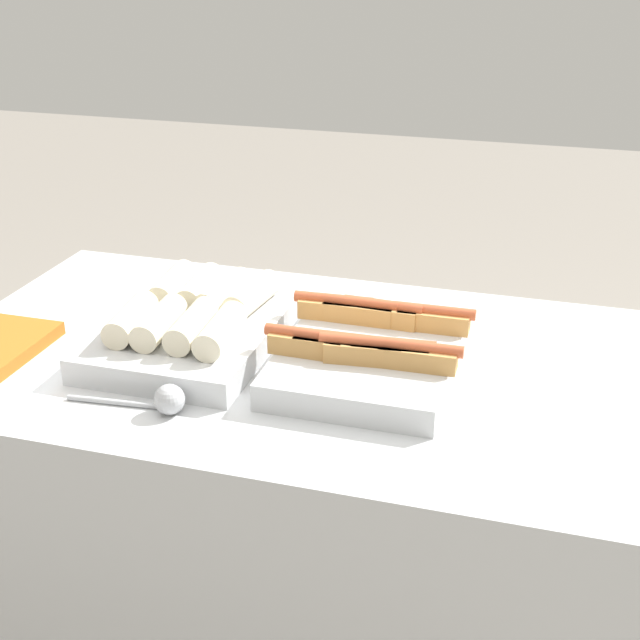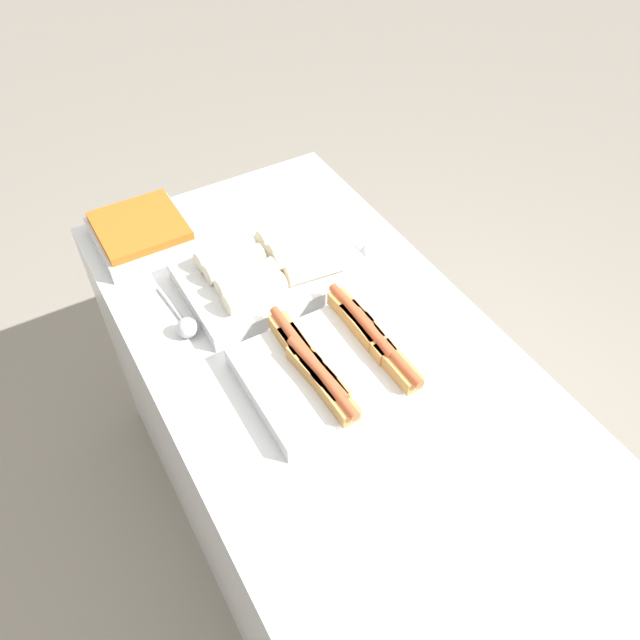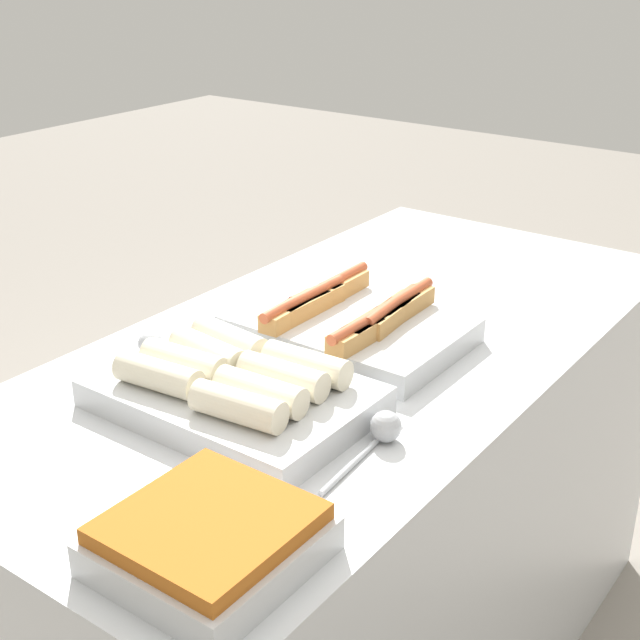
% 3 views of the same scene
% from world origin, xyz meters
% --- Properties ---
extents(counter, '(1.72, 0.82, 0.93)m').
position_xyz_m(counter, '(0.00, 0.00, 0.47)').
color(counter, silver).
rests_on(counter, ground_plane).
extents(tray_hotdogs, '(0.36, 0.45, 0.10)m').
position_xyz_m(tray_hotdogs, '(-0.01, -0.00, 0.97)').
color(tray_hotdogs, silver).
rests_on(tray_hotdogs, counter).
extents(tray_wraps, '(0.31, 0.47, 0.10)m').
position_xyz_m(tray_wraps, '(-0.36, -0.00, 0.97)').
color(tray_wraps, silver).
rests_on(tray_wraps, counter).
extents(tray_side_front, '(0.26, 0.25, 0.07)m').
position_xyz_m(tray_side_front, '(-0.69, -0.25, 0.97)').
color(tray_side_front, silver).
rests_on(tray_side_front, counter).
extents(serving_spoon_near, '(0.22, 0.05, 0.05)m').
position_xyz_m(serving_spoon_near, '(-0.31, -0.27, 0.95)').
color(serving_spoon_near, '#B2B5BA').
rests_on(serving_spoon_near, counter).
extents(serving_spoon_far, '(0.20, 0.05, 0.05)m').
position_xyz_m(serving_spoon_far, '(-0.31, 0.27, 0.95)').
color(serving_spoon_far, '#B2B5BA').
rests_on(serving_spoon_far, counter).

